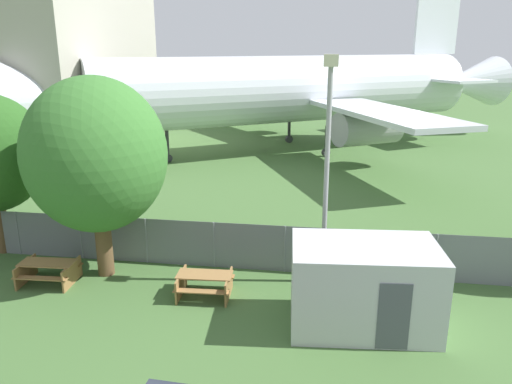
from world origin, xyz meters
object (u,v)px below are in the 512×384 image
object	(u,v)px
picnic_bench_near_cabin	(48,270)
portable_cabin	(364,286)
airplane	(296,90)
picnic_bench_open_grass	(205,282)
tree_behind_benches	(96,155)

from	to	relation	value
picnic_bench_near_cabin	portable_cabin	bearing A→B (deg)	-5.84
airplane	picnic_bench_near_cabin	distance (m)	24.37
picnic_bench_open_grass	tree_behind_benches	distance (m)	5.48
portable_cabin	airplane	bearing A→B (deg)	94.12
airplane	tree_behind_benches	bearing A→B (deg)	44.81
portable_cabin	tree_behind_benches	world-z (taller)	tree_behind_benches
picnic_bench_open_grass	portable_cabin	bearing A→B (deg)	-11.13
portable_cabin	picnic_bench_open_grass	world-z (taller)	portable_cabin
airplane	tree_behind_benches	size ratio (longest dim) A/B	5.21
picnic_bench_near_cabin	picnic_bench_open_grass	bearing A→B (deg)	-0.98
picnic_bench_open_grass	airplane	bearing A→B (deg)	87.26
portable_cabin	tree_behind_benches	distance (m)	9.45
airplane	picnic_bench_near_cabin	world-z (taller)	airplane
airplane	picnic_bench_open_grass	xyz separation A→B (m)	(-1.11, -23.22, -4.03)
picnic_bench_near_cabin	tree_behind_benches	size ratio (longest dim) A/B	0.28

